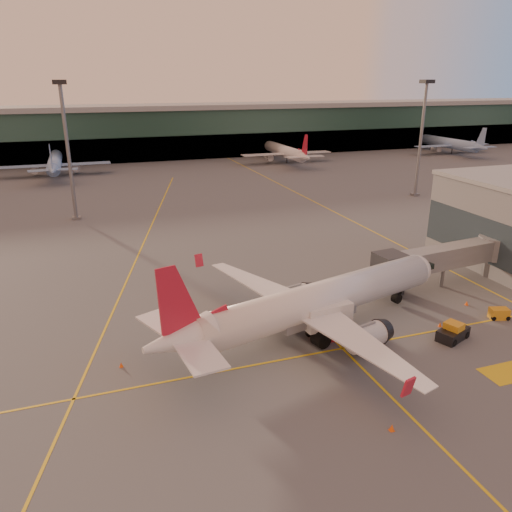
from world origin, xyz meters
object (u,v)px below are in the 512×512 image
object	(u,v)px
main_airplane	(313,303)
pushback_tug	(453,333)
catering_truck	(327,319)
gpu_cart	(499,314)

from	to	relation	value
main_airplane	pushback_tug	world-z (taller)	main_airplane
pushback_tug	catering_truck	bearing A→B (deg)	138.72
catering_truck	gpu_cart	bearing A→B (deg)	-12.44
main_airplane	pushback_tug	size ratio (longest dim) A/B	8.88
gpu_cart	pushback_tug	world-z (taller)	pushback_tug
catering_truck	pushback_tug	bearing A→B (deg)	-25.94
main_airplane	catering_truck	world-z (taller)	main_airplane
gpu_cart	pushback_tug	size ratio (longest dim) A/B	0.58
catering_truck	gpu_cart	size ratio (longest dim) A/B	2.27
main_airplane	pushback_tug	distance (m)	14.97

